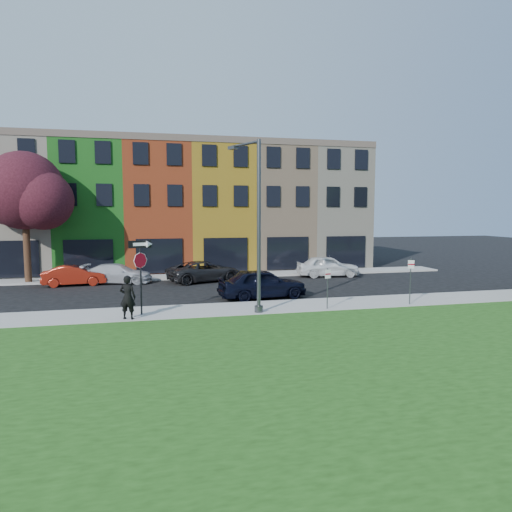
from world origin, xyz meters
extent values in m
plane|color=black|center=(0.00, 0.00, 0.00)|extent=(120.00, 120.00, 0.00)
cube|color=#9A9791|center=(2.00, 3.00, 0.06)|extent=(40.00, 3.00, 0.12)
cube|color=#9A9791|center=(-3.00, 15.00, 0.06)|extent=(40.00, 2.40, 0.12)
cube|color=beige|center=(-15.00, 21.20, 5.00)|extent=(5.00, 10.00, 10.00)
cube|color=green|center=(-10.00, 21.20, 5.00)|extent=(5.00, 10.00, 10.00)
cube|color=#CD4A22|center=(-5.00, 21.20, 5.00)|extent=(5.00, 10.00, 10.00)
cube|color=gold|center=(0.00, 21.20, 5.00)|extent=(5.00, 10.00, 10.00)
cube|color=tan|center=(5.00, 21.20, 5.00)|extent=(5.00, 10.00, 10.00)
cube|color=#B4AD98|center=(10.00, 21.20, 5.00)|extent=(5.00, 10.00, 10.00)
cube|color=black|center=(-2.50, 16.14, 1.50)|extent=(30.00, 0.12, 2.60)
cylinder|color=black|center=(-6.15, 2.66, 1.78)|extent=(0.08, 0.08, 3.32)
cylinder|color=silver|center=(-6.15, 2.64, 2.61)|extent=(0.71, 0.25, 0.74)
cylinder|color=maroon|center=(-6.15, 2.62, 2.61)|extent=(0.67, 0.22, 0.70)
cube|color=black|center=(-6.15, 2.64, 3.34)|extent=(1.02, 0.35, 0.34)
cube|color=silver|center=(-6.15, 2.61, 3.34)|extent=(0.64, 0.21, 0.14)
imported|color=black|center=(-6.71, 1.90, 1.09)|extent=(0.98, 0.88, 1.93)
imported|color=black|center=(0.32, 5.79, 0.83)|extent=(3.00, 5.30, 1.66)
imported|color=maroon|center=(-10.52, 12.87, 0.66)|extent=(2.19, 4.26, 1.31)
imported|color=silver|center=(-7.85, 13.20, 0.66)|extent=(3.27, 5.11, 1.31)
imported|color=black|center=(-2.07, 12.67, 0.71)|extent=(5.55, 6.60, 1.43)
imported|color=white|center=(7.11, 12.92, 0.78)|extent=(2.85, 4.98, 1.56)
cylinder|color=#424446|center=(-0.82, 1.90, 4.09)|extent=(0.18, 0.18, 7.94)
cylinder|color=#424446|center=(-0.82, 1.90, 0.27)|extent=(0.40, 0.40, 0.30)
cylinder|color=#424446|center=(-1.22, 2.82, 7.96)|extent=(0.91, 1.88, 0.12)
cube|color=#424446|center=(-1.66, 3.83, 7.91)|extent=(0.45, 0.60, 0.16)
cylinder|color=#424446|center=(2.59, 1.90, 1.11)|extent=(0.05, 0.05, 1.97)
cube|color=silver|center=(2.59, 1.87, 1.82)|extent=(0.31, 0.10, 0.42)
cube|color=maroon|center=(2.59, 1.85, 1.82)|extent=(0.31, 0.09, 0.06)
cylinder|color=#424446|center=(7.05, 1.90, 1.31)|extent=(0.05, 0.05, 2.38)
cube|color=silver|center=(7.05, 1.87, 2.16)|extent=(0.32, 0.08, 0.42)
cube|color=maroon|center=(7.05, 1.85, 2.16)|extent=(0.32, 0.07, 0.06)
cylinder|color=black|center=(-13.68, 14.49, 2.25)|extent=(0.44, 0.44, 4.26)
sphere|color=black|center=(-13.68, 14.49, 6.18)|extent=(5.14, 5.14, 5.14)
sphere|color=black|center=(-12.39, 13.72, 5.54)|extent=(3.85, 3.85, 3.85)
sphere|color=black|center=(-14.83, 15.39, 5.67)|extent=(3.60, 3.60, 3.60)
sphere|color=black|center=(-13.42, 15.00, 7.08)|extent=(3.08, 3.08, 3.08)
camera|label=1|loc=(-5.77, -18.46, 4.81)|focal=32.00mm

